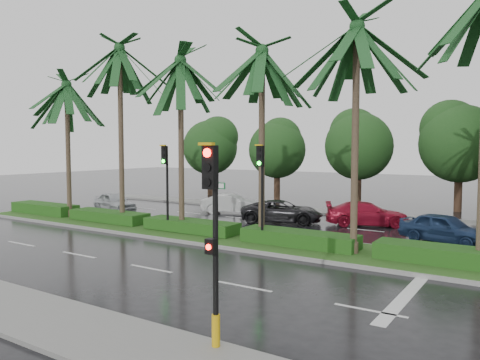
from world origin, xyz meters
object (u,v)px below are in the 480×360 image
Objects in this scene: car_darkgrey at (282,211)px; car_red at (367,214)px; street_sign at (217,196)px; car_silver at (114,202)px; car_blue at (445,228)px; signal_near at (213,237)px; signal_median_left at (166,175)px; car_white at (231,204)px.

car_darkgrey is 4.79m from car_red.
street_sign is at bearing 125.91° from car_red.
car_silver is 20.72m from car_blue.
car_silver is (-18.60, 14.06, -1.84)m from signal_near.
signal_median_left is 0.96× the size of car_red.
car_blue is at bearing -146.06° from car_red.
signal_median_left reaches higher than car_white.
signal_median_left is 1.12× the size of car_white.
car_silver is (-11.60, 4.19, -1.46)m from street_sign.
car_white is 4.86m from car_darkgrey.
car_darkgrey is at bearing 113.07° from signal_near.
signal_median_left is 11.39m from car_red.
car_darkgrey is at bearing 64.59° from signal_median_left.
car_white is at bearing 66.34° from car_red.
signal_median_left is at bearing 134.31° from car_darkgrey.
car_blue reaches higher than car_red.
street_sign is 12.42m from car_silver.
signal_median_left is 7.59m from car_darkgrey.
street_sign reaches higher than car_blue.
car_white is (7.10, 3.71, -0.02)m from car_silver.
car_blue is at bearing 82.06° from signal_near.
signal_near is 1.11× the size of car_silver.
car_silver is at bearing 142.91° from signal_near.
car_white is (-4.50, 7.90, -1.48)m from street_sign.
car_blue reaches higher than car_white.
street_sign reaches higher than car_silver.
street_sign is 0.56× the size of car_darkgrey.
car_silver is at bearing 80.11° from car_darkgrey.
car_red is (4.50, 1.64, 0.01)m from car_darkgrey.
car_white is at bearing 94.26° from car_blue.
signal_median_left reaches higher than car_silver.
car_silver is 11.89m from car_darkgrey.
car_blue is (4.50, -2.80, 0.02)m from car_red.
car_white is at bearing 100.51° from signal_median_left.
signal_median_left is at bearing -176.53° from street_sign.
signal_near is at bearing -44.09° from signal_median_left.
car_red is 1.14× the size of car_blue.
street_sign is 0.65× the size of car_blue.
signal_near reaches higher than car_silver.
signal_near is 12.11m from street_sign.
car_white is at bearing 122.91° from signal_near.
car_blue is (20.69, 0.98, 0.02)m from car_silver.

